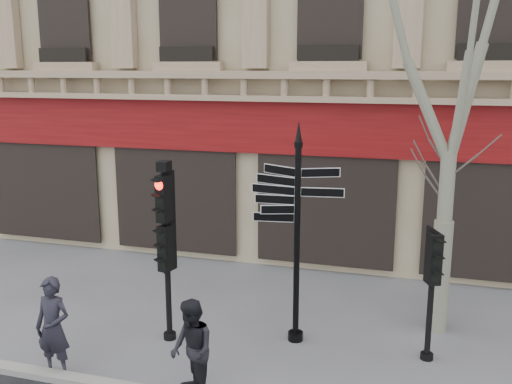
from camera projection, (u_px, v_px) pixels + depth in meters
ground at (274, 368)px, 9.73m from camera, size 80.00×80.00×0.00m
fingerpost at (298, 197)px, 10.14m from camera, size 1.78×1.78×4.12m
traffic_signal_main at (166, 229)px, 10.31m from camera, size 0.42×0.33×3.40m
traffic_signal_secondary at (433, 272)px, 9.68m from camera, size 0.47×0.41×2.31m
plane_tree at (460, 10)px, 9.87m from camera, size 3.21×3.21×8.53m
pedestrian_a at (53, 328)px, 9.31m from camera, size 0.63×0.42×1.71m
pedestrian_b at (192, 350)px, 8.69m from camera, size 0.96×0.98×1.59m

